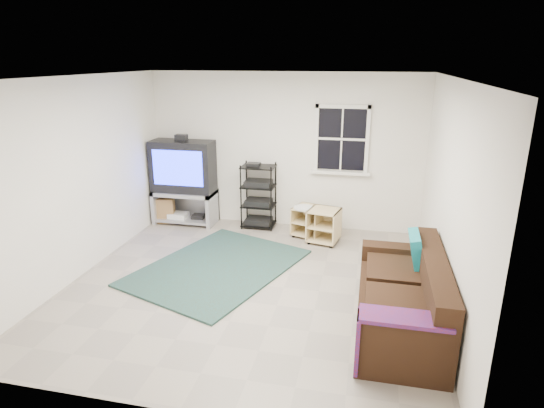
% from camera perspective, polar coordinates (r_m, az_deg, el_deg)
% --- Properties ---
extents(room, '(4.60, 4.62, 4.60)m').
position_cam_1_polar(room, '(7.52, 8.71, 7.50)').
color(room, gray).
rests_on(room, ground).
extents(tv_unit, '(1.07, 0.54, 1.57)m').
position_cam_1_polar(tv_unit, '(8.02, -11.01, 3.55)').
color(tv_unit, '#9D9DA5').
rests_on(tv_unit, ground).
extents(av_rack, '(0.56, 0.41, 1.12)m').
position_cam_1_polar(av_rack, '(7.78, -1.70, 0.52)').
color(av_rack, black).
rests_on(av_rack, ground).
extents(side_table_left, '(0.54, 0.54, 0.54)m').
position_cam_1_polar(side_table_left, '(7.26, 6.62, -2.52)').
color(side_table_left, '#DEC288').
rests_on(side_table_left, ground).
extents(side_table_right, '(0.56, 0.56, 0.52)m').
position_cam_1_polar(side_table_right, '(7.48, 4.61, -1.85)').
color(side_table_right, '#DEC288').
rests_on(side_table_right, ground).
extents(sofa, '(0.87, 1.97, 0.90)m').
position_cam_1_polar(sofa, '(5.18, 16.23, -11.62)').
color(sofa, black).
rests_on(sofa, ground).
extents(shag_rug, '(2.42, 2.80, 0.03)m').
position_cam_1_polar(shag_rug, '(6.46, -6.80, -7.87)').
color(shag_rug, black).
rests_on(shag_rug, ground).
extents(paper_bag, '(0.35, 0.26, 0.44)m').
position_cam_1_polar(paper_bag, '(8.28, -13.21, -0.77)').
color(paper_bag, olive).
rests_on(paper_bag, ground).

